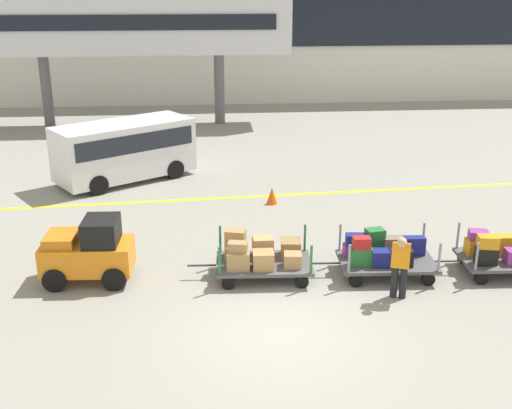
{
  "coord_description": "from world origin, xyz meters",
  "views": [
    {
      "loc": [
        -1.42,
        -11.3,
        6.89
      ],
      "look_at": [
        -0.16,
        3.58,
        1.51
      ],
      "focal_mm": 44.38,
      "sensor_mm": 36.0,
      "label": 1
    }
  ],
  "objects": [
    {
      "name": "shuttle_van",
      "position": [
        -4.23,
        10.72,
        1.23
      ],
      "size": [
        5.05,
        4.23,
        2.1
      ],
      "color": "silver",
      "rests_on": "ground_plane"
    },
    {
      "name": "terminal_building",
      "position": [
        0.0,
        25.98,
        4.21
      ],
      "size": [
        55.14,
        2.51,
        8.41
      ],
      "color": "silver",
      "rests_on": "ground_plane"
    },
    {
      "name": "ground_plane",
      "position": [
        0.0,
        0.0,
        0.0
      ],
      "size": [
        120.0,
        120.0,
        0.0
      ],
      "primitive_type": "plane",
      "color": "gray"
    },
    {
      "name": "baggage_cart_lead",
      "position": [
        -0.14,
        2.56,
        0.56
      ],
      "size": [
        3.03,
        1.5,
        1.12
      ],
      "color": "#4C4C4F",
      "rests_on": "ground_plane"
    },
    {
      "name": "baggage_cart_middle",
      "position": [
        2.84,
        2.44,
        0.55
      ],
      "size": [
        3.03,
        1.5,
        1.12
      ],
      "color": "#4C4C4F",
      "rests_on": "ground_plane"
    },
    {
      "name": "apron_lead_line",
      "position": [
        -0.78,
        8.45,
        0.0
      ],
      "size": [
        20.35,
        1.54,
        0.01
      ],
      "primitive_type": "cube",
      "rotation": [
        0.0,
        0.0,
        0.07
      ],
      "color": "yellow",
      "rests_on": "ground_plane"
    },
    {
      "name": "baggage_cart_tail",
      "position": [
        5.83,
        2.27,
        0.53
      ],
      "size": [
        3.03,
        1.5,
        1.12
      ],
      "color": "#4C4C4F",
      "rests_on": "ground_plane"
    },
    {
      "name": "baggage_tug",
      "position": [
        -4.22,
        2.71,
        0.75
      ],
      "size": [
        2.15,
        1.31,
        1.58
      ],
      "color": "orange",
      "rests_on": "ground_plane"
    },
    {
      "name": "baggage_handler",
      "position": [
        2.87,
        1.18,
        0.87
      ],
      "size": [
        0.52,
        0.53,
        1.56
      ],
      "color": "black",
      "rests_on": "ground_plane"
    },
    {
      "name": "safety_cone_near",
      "position": [
        0.71,
        7.79,
        0.28
      ],
      "size": [
        0.36,
        0.36,
        0.55
      ],
      "primitive_type": "cone",
      "color": "#EA590F",
      "rests_on": "ground_plane"
    },
    {
      "name": "jet_bridge",
      "position": [
        -6.46,
        19.99,
        4.7
      ],
      "size": [
        17.27,
        3.0,
        6.04
      ],
      "color": "silver",
      "rests_on": "ground_plane"
    }
  ]
}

